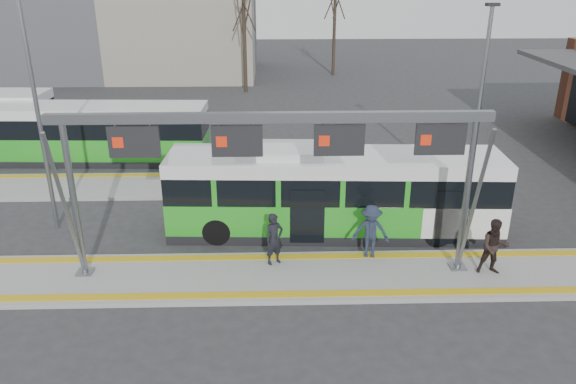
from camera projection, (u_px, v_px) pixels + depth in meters
name	position (u px, v px, depth m)	size (l,w,h in m)	color
ground	(289.00, 279.00, 17.87)	(120.00, 120.00, 0.00)	#2D2D30
platform_main	(289.00, 277.00, 17.84)	(22.00, 3.00, 0.15)	gray
platform_second	(194.00, 185.00, 25.14)	(20.00, 3.00, 0.15)	gray
tactile_main	(289.00, 274.00, 17.81)	(22.00, 2.65, 0.02)	gold
tactile_second	(197.00, 175.00, 26.17)	(20.00, 0.35, 0.02)	gold
gantry	(277.00, 148.00, 16.47)	(13.00, 1.68, 5.20)	slate
hero_bus	(333.00, 194.00, 20.49)	(12.12, 3.09, 3.30)	black
bg_bus_green	(91.00, 134.00, 27.96)	(11.51, 2.86, 2.86)	black
passenger_a	(274.00, 239.00, 18.19)	(0.64, 0.42, 1.75)	black
passenger_b	(494.00, 247.00, 17.57)	(0.90, 0.70, 1.85)	black
passenger_c	(371.00, 232.00, 18.55)	(1.21, 0.70, 1.88)	#1F2638
tree_left	(244.00, 9.00, 41.24)	(1.40, 1.40, 8.07)	#382B21
lamp_west	(37.00, 107.00, 19.60)	(0.50, 0.25, 8.83)	slate
lamp_east	(480.00, 102.00, 22.16)	(0.50, 0.25, 7.95)	slate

